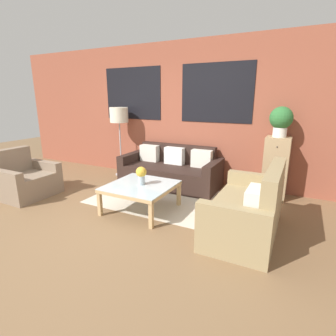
% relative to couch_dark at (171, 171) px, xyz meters
% --- Properties ---
extents(ground_plane, '(16.00, 16.00, 0.00)m').
position_rel_couch_dark_xyz_m(ground_plane, '(-0.22, -1.95, -0.29)').
color(ground_plane, brown).
extents(wall_back_brick, '(8.40, 0.09, 2.80)m').
position_rel_couch_dark_xyz_m(wall_back_brick, '(-0.22, 0.49, 1.12)').
color(wall_back_brick, brown).
rests_on(wall_back_brick, ground_plane).
extents(rug, '(2.21, 1.62, 0.00)m').
position_rel_couch_dark_xyz_m(rug, '(0.14, -0.75, -0.28)').
color(rug, beige).
rests_on(rug, ground_plane).
extents(couch_dark, '(1.96, 0.88, 0.78)m').
position_rel_couch_dark_xyz_m(couch_dark, '(0.00, 0.00, 0.00)').
color(couch_dark, black).
rests_on(couch_dark, ground_plane).
extents(settee_vintage, '(0.80, 1.52, 0.92)m').
position_rel_couch_dark_xyz_m(settee_vintage, '(1.77, -1.32, 0.02)').
color(settee_vintage, '#99845B').
rests_on(settee_vintage, ground_plane).
extents(armchair_corner, '(0.80, 0.90, 0.84)m').
position_rel_couch_dark_xyz_m(armchair_corner, '(-2.06, -1.73, -0.01)').
color(armchair_corner, '#84705B').
rests_on(armchair_corner, ground_plane).
extents(coffee_table, '(0.96, 0.96, 0.42)m').
position_rel_couch_dark_xyz_m(coffee_table, '(0.14, -1.34, 0.08)').
color(coffee_table, silver).
rests_on(coffee_table, ground_plane).
extents(floor_lamp, '(0.40, 0.40, 1.51)m').
position_rel_couch_dark_xyz_m(floor_lamp, '(-1.33, 0.12, 1.01)').
color(floor_lamp, '#B2B2B7').
rests_on(floor_lamp, ground_plane).
extents(drawer_cabinet, '(0.40, 0.42, 1.08)m').
position_rel_couch_dark_xyz_m(drawer_cabinet, '(1.93, 0.20, 0.25)').
color(drawer_cabinet, tan).
rests_on(drawer_cabinet, ground_plane).
extents(potted_plant, '(0.37, 0.37, 0.50)m').
position_rel_couch_dark_xyz_m(potted_plant, '(1.93, 0.20, 1.08)').
color(potted_plant, silver).
rests_on(potted_plant, drawer_cabinet).
extents(flower_vase, '(0.16, 0.16, 0.28)m').
position_rel_couch_dark_xyz_m(flower_vase, '(0.15, -1.33, 0.30)').
color(flower_vase, '#ADBCC6').
rests_on(flower_vase, coffee_table).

